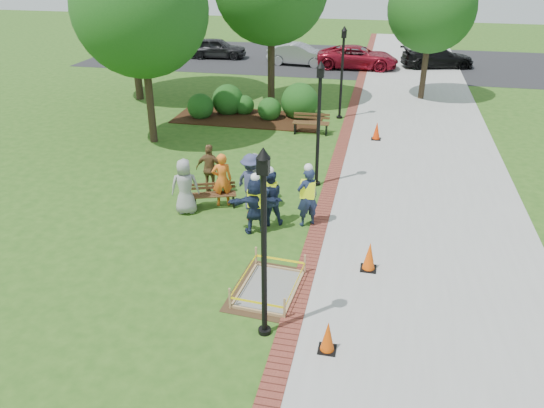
% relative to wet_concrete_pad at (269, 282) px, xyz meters
% --- Properties ---
extents(ground, '(100.00, 100.00, 0.00)m').
position_rel_wet_concrete_pad_xyz_m(ground, '(-1.01, 1.45, -0.23)').
color(ground, '#285116').
rests_on(ground, ground).
extents(sidewalk, '(6.00, 60.00, 0.02)m').
position_rel_wet_concrete_pad_xyz_m(sidewalk, '(3.99, 11.45, -0.22)').
color(sidewalk, '#9E9E99').
rests_on(sidewalk, ground).
extents(brick_edging, '(0.50, 60.00, 0.03)m').
position_rel_wet_concrete_pad_xyz_m(brick_edging, '(0.74, 11.45, -0.22)').
color(brick_edging, maroon).
rests_on(brick_edging, ground).
extents(mulch_bed, '(7.00, 3.00, 0.05)m').
position_rel_wet_concrete_pad_xyz_m(mulch_bed, '(-4.01, 13.45, -0.21)').
color(mulch_bed, '#381E0F').
rests_on(mulch_bed, ground).
extents(parking_lot, '(36.00, 12.00, 0.01)m').
position_rel_wet_concrete_pad_xyz_m(parking_lot, '(-1.01, 28.45, -0.23)').
color(parking_lot, black).
rests_on(parking_lot, ground).
extents(wet_concrete_pad, '(1.88, 2.43, 0.55)m').
position_rel_wet_concrete_pad_xyz_m(wet_concrete_pad, '(0.00, 0.00, 0.00)').
color(wet_concrete_pad, '#47331E').
rests_on(wet_concrete_pad, ground).
extents(bench_near, '(1.46, 0.90, 0.75)m').
position_rel_wet_concrete_pad_xyz_m(bench_near, '(-2.70, 4.06, 0.00)').
color(bench_near, brown).
rests_on(bench_near, ground).
extents(bench_far, '(1.61, 0.60, 0.86)m').
position_rel_wet_concrete_pad_xyz_m(bench_far, '(-0.76, 11.89, 0.04)').
color(bench_far, brown).
rests_on(bench_far, ground).
extents(cone_front, '(0.37, 0.37, 0.74)m').
position_rel_wet_concrete_pad_xyz_m(cone_front, '(1.63, -1.83, 0.12)').
color(cone_front, black).
rests_on(cone_front, ground).
extents(cone_back, '(0.41, 0.41, 0.80)m').
position_rel_wet_concrete_pad_xyz_m(cone_back, '(2.31, 1.41, 0.15)').
color(cone_back, black).
rests_on(cone_back, ground).
extents(cone_far, '(0.40, 0.40, 0.78)m').
position_rel_wet_concrete_pad_xyz_m(cone_far, '(2.09, 11.66, 0.14)').
color(cone_far, black).
rests_on(cone_far, ground).
extents(toolbox, '(0.41, 0.29, 0.18)m').
position_rel_wet_concrete_pad_xyz_m(toolbox, '(-1.28, 3.53, -0.14)').
color(toolbox, maroon).
rests_on(toolbox, ground).
extents(lamp_near, '(0.28, 0.28, 4.26)m').
position_rel_wet_concrete_pad_xyz_m(lamp_near, '(0.24, -1.55, 2.25)').
color(lamp_near, black).
rests_on(lamp_near, ground).
extents(lamp_mid, '(0.28, 0.28, 4.26)m').
position_rel_wet_concrete_pad_xyz_m(lamp_mid, '(0.24, 6.45, 2.25)').
color(lamp_mid, black).
rests_on(lamp_mid, ground).
extents(lamp_far, '(0.28, 0.28, 4.26)m').
position_rel_wet_concrete_pad_xyz_m(lamp_far, '(0.24, 14.45, 2.25)').
color(lamp_far, black).
rests_on(lamp_far, ground).
extents(tree_left, '(5.22, 5.22, 7.93)m').
position_rel_wet_concrete_pad_xyz_m(tree_left, '(-7.13, 9.47, 5.08)').
color(tree_left, '#3D2D1E').
rests_on(tree_left, ground).
extents(tree_right, '(4.42, 4.42, 6.84)m').
position_rel_wet_concrete_pad_xyz_m(tree_right, '(4.19, 18.98, 4.38)').
color(tree_right, '#3D2D1E').
rests_on(tree_right, ground).
extents(shrub_a, '(1.26, 1.26, 1.26)m').
position_rel_wet_concrete_pad_xyz_m(shrub_a, '(-6.29, 13.13, -0.23)').
color(shrub_a, '#194C15').
rests_on(shrub_a, ground).
extents(shrub_b, '(1.53, 1.53, 1.53)m').
position_rel_wet_concrete_pad_xyz_m(shrub_b, '(-5.22, 14.13, -0.23)').
color(shrub_b, '#194C15').
rests_on(shrub_b, ground).
extents(shrub_c, '(1.12, 1.12, 1.12)m').
position_rel_wet_concrete_pad_xyz_m(shrub_c, '(-3.01, 13.58, -0.23)').
color(shrub_c, '#194C15').
rests_on(shrub_c, ground).
extents(shrub_d, '(1.78, 1.78, 1.78)m').
position_rel_wet_concrete_pad_xyz_m(shrub_d, '(-1.67, 14.23, -0.23)').
color(shrub_d, '#194C15').
rests_on(shrub_d, ground).
extents(shrub_e, '(0.98, 0.98, 0.98)m').
position_rel_wet_concrete_pad_xyz_m(shrub_e, '(-4.42, 14.21, -0.23)').
color(shrub_e, '#194C15').
rests_on(shrub_e, ground).
extents(casual_person_a, '(0.65, 0.52, 1.76)m').
position_rel_wet_concrete_pad_xyz_m(casual_person_a, '(-3.42, 3.50, 0.64)').
color(casual_person_a, gray).
rests_on(casual_person_a, ground).
extents(casual_person_b, '(0.66, 0.55, 1.75)m').
position_rel_wet_concrete_pad_xyz_m(casual_person_b, '(-2.47, 4.24, 0.64)').
color(casual_person_b, orange).
rests_on(casual_person_b, ground).
extents(casual_person_c, '(0.62, 0.60, 1.65)m').
position_rel_wet_concrete_pad_xyz_m(casual_person_c, '(-1.52, 4.74, 0.59)').
color(casual_person_c, silver).
rests_on(casual_person_c, ground).
extents(casual_person_d, '(0.55, 0.37, 1.70)m').
position_rel_wet_concrete_pad_xyz_m(casual_person_d, '(-3.13, 5.07, 0.61)').
color(casual_person_d, brown).
rests_on(casual_person_d, ground).
extents(casual_person_e, '(0.70, 0.64, 1.84)m').
position_rel_wet_concrete_pad_xyz_m(casual_person_e, '(-1.48, 4.15, 0.69)').
color(casual_person_e, '#373A61').
rests_on(casual_person_e, ground).
extents(hivis_worker_a, '(0.62, 0.49, 1.86)m').
position_rel_wet_concrete_pad_xyz_m(hivis_worker_a, '(-1.01, 2.74, 0.69)').
color(hivis_worker_a, '#1D204C').
rests_on(hivis_worker_a, ground).
extents(hivis_worker_b, '(0.69, 0.64, 1.97)m').
position_rel_wet_concrete_pad_xyz_m(hivis_worker_b, '(0.37, 3.48, 0.74)').
color(hivis_worker_b, '#1C214A').
rests_on(hivis_worker_b, ground).
extents(hivis_worker_c, '(0.63, 0.52, 1.84)m').
position_rel_wet_concrete_pad_xyz_m(hivis_worker_c, '(-0.73, 3.33, 0.68)').
color(hivis_worker_c, '#1D234B').
rests_on(hivis_worker_c, ground).
extents(parked_car_a, '(2.56, 4.99, 1.57)m').
position_rel_wet_concrete_pad_xyz_m(parked_car_a, '(-9.97, 27.35, -0.23)').
color(parked_car_a, black).
rests_on(parked_car_a, ground).
extents(parked_car_b, '(2.59, 4.98, 1.56)m').
position_rel_wet_concrete_pad_xyz_m(parked_car_b, '(-3.72, 26.23, -0.23)').
color(parked_car_b, '#96969B').
rests_on(parked_car_b, ground).
extents(parked_car_c, '(2.23, 4.97, 1.61)m').
position_rel_wet_concrete_pad_xyz_m(parked_car_c, '(0.26, 25.99, -0.23)').
color(parked_car_c, maroon).
rests_on(parked_car_c, ground).
extents(parked_car_d, '(3.14, 5.00, 1.51)m').
position_rel_wet_concrete_pad_xyz_m(parked_car_d, '(5.49, 27.38, -0.23)').
color(parked_car_d, black).
rests_on(parked_car_d, ground).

